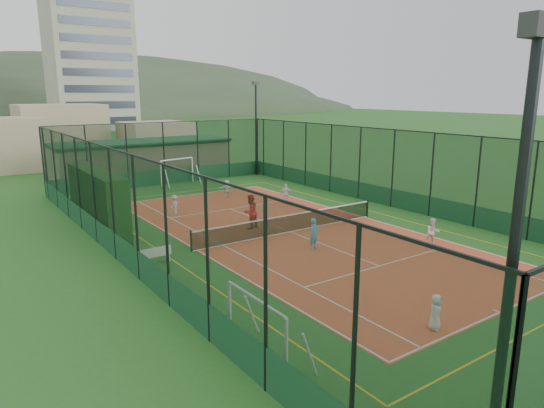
{
  "coord_description": "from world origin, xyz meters",
  "views": [
    {
      "loc": [
        -15.02,
        -19.95,
        7.28
      ],
      "look_at": [
        0.04,
        1.76,
        1.2
      ],
      "focal_mm": 32.0,
      "sensor_mm": 36.0,
      "label": 1
    }
  ],
  "objects_px": {
    "floodlight_ne": "(256,129)",
    "coach": "(250,212)",
    "futsal_goal_near": "(256,331)",
    "child_near_left": "(435,312)",
    "child_far_back": "(227,189)",
    "floodlight_sw": "(506,318)",
    "child_far_left": "(174,205)",
    "clubhouse": "(143,158)",
    "child_near_mid": "(314,234)",
    "white_bench": "(155,255)",
    "child_near_right": "(433,232)",
    "apartment_tower": "(89,52)",
    "futsal_goal_far": "(177,172)",
    "child_far_right": "(286,194)"
  },
  "relations": [
    {
      "from": "child_near_mid",
      "to": "coach",
      "type": "height_order",
      "value": "coach"
    },
    {
      "from": "white_bench",
      "to": "futsal_goal_near",
      "type": "bearing_deg",
      "value": -97.35
    },
    {
      "from": "apartment_tower",
      "to": "futsal_goal_far",
      "type": "distance_m",
      "value": 67.96
    },
    {
      "from": "child_far_left",
      "to": "child_far_back",
      "type": "distance_m",
      "value": 5.73
    },
    {
      "from": "apartment_tower",
      "to": "child_near_left",
      "type": "height_order",
      "value": "apartment_tower"
    },
    {
      "from": "child_near_mid",
      "to": "coach",
      "type": "xyz_separation_m",
      "value": [
        -0.55,
        4.78,
        0.18
      ]
    },
    {
      "from": "child_far_left",
      "to": "child_far_back",
      "type": "relative_size",
      "value": 0.98
    },
    {
      "from": "futsal_goal_far",
      "to": "child_near_left",
      "type": "xyz_separation_m",
      "value": [
        -3.68,
        -27.81,
        -0.43
      ]
    },
    {
      "from": "child_far_back",
      "to": "coach",
      "type": "xyz_separation_m",
      "value": [
        -2.98,
        -7.83,
        0.32
      ]
    },
    {
      "from": "child_near_mid",
      "to": "futsal_goal_near",
      "type": "bearing_deg",
      "value": -158.71
    },
    {
      "from": "child_near_right",
      "to": "child_far_back",
      "type": "xyz_separation_m",
      "value": [
        -2.61,
        15.5,
        -0.07
      ]
    },
    {
      "from": "floodlight_sw",
      "to": "floodlight_ne",
      "type": "xyz_separation_m",
      "value": [
        17.2,
        33.2,
        0.0
      ]
    },
    {
      "from": "apartment_tower",
      "to": "white_bench",
      "type": "bearing_deg",
      "value": -103.48
    },
    {
      "from": "white_bench",
      "to": "child_far_back",
      "type": "xyz_separation_m",
      "value": [
        9.38,
        10.19,
        0.23
      ]
    },
    {
      "from": "white_bench",
      "to": "floodlight_ne",
      "type": "bearing_deg",
      "value": 43.36
    },
    {
      "from": "floodlight_sw",
      "to": "child_near_mid",
      "type": "bearing_deg",
      "value": 60.28
    },
    {
      "from": "child_far_right",
      "to": "apartment_tower",
      "type": "bearing_deg",
      "value": -75.51
    },
    {
      "from": "apartment_tower",
      "to": "child_far_right",
      "type": "height_order",
      "value": "apartment_tower"
    },
    {
      "from": "floodlight_sw",
      "to": "clubhouse",
      "type": "relative_size",
      "value": 0.54
    },
    {
      "from": "futsal_goal_far",
      "to": "child_far_back",
      "type": "distance_m",
      "value": 6.89
    },
    {
      "from": "clubhouse",
      "to": "child_far_left",
      "type": "relative_size",
      "value": 12.45
    },
    {
      "from": "white_bench",
      "to": "child_near_right",
      "type": "xyz_separation_m",
      "value": [
        12.0,
        -5.31,
        0.3
      ]
    },
    {
      "from": "apartment_tower",
      "to": "futsal_goal_near",
      "type": "xyz_separation_m",
      "value": [
        -20.5,
        -91.77,
        -14.05
      ]
    },
    {
      "from": "futsal_goal_near",
      "to": "child_near_left",
      "type": "xyz_separation_m",
      "value": [
        5.65,
        -1.61,
        -0.35
      ]
    },
    {
      "from": "floodlight_sw",
      "to": "child_far_left",
      "type": "bearing_deg",
      "value": 77.93
    },
    {
      "from": "futsal_goal_near",
      "to": "child_far_left",
      "type": "relative_size",
      "value": 2.4
    },
    {
      "from": "child_near_left",
      "to": "child_far_back",
      "type": "relative_size",
      "value": 0.94
    },
    {
      "from": "floodlight_sw",
      "to": "child_far_back",
      "type": "relative_size",
      "value": 6.62
    },
    {
      "from": "clubhouse",
      "to": "white_bench",
      "type": "relative_size",
      "value": 10.71
    },
    {
      "from": "white_bench",
      "to": "child_far_left",
      "type": "distance_m",
      "value": 8.74
    },
    {
      "from": "child_far_left",
      "to": "coach",
      "type": "xyz_separation_m",
      "value": [
        2.15,
        -5.27,
        0.34
      ]
    },
    {
      "from": "clubhouse",
      "to": "coach",
      "type": "xyz_separation_m",
      "value": [
        -1.39,
        -20.23,
        -0.62
      ]
    },
    {
      "from": "clubhouse",
      "to": "child_far_back",
      "type": "relative_size",
      "value": 12.19
    },
    {
      "from": "child_far_left",
      "to": "coach",
      "type": "bearing_deg",
      "value": 77.97
    },
    {
      "from": "child_far_left",
      "to": "child_far_back",
      "type": "xyz_separation_m",
      "value": [
        5.13,
        2.57,
        0.01
      ]
    },
    {
      "from": "futsal_goal_near",
      "to": "futsal_goal_far",
      "type": "height_order",
      "value": "futsal_goal_far"
    },
    {
      "from": "floodlight_sw",
      "to": "child_near_right",
      "type": "height_order",
      "value": "floodlight_sw"
    },
    {
      "from": "child_far_right",
      "to": "coach",
      "type": "xyz_separation_m",
      "value": [
        -5.21,
        -3.8,
        0.26
      ]
    },
    {
      "from": "floodlight_ne",
      "to": "coach",
      "type": "xyz_separation_m",
      "value": [
        -9.99,
        -14.83,
        -3.17
      ]
    },
    {
      "from": "child_near_mid",
      "to": "child_far_left",
      "type": "bearing_deg",
      "value": 84.93
    },
    {
      "from": "apartment_tower",
      "to": "child_far_back",
      "type": "height_order",
      "value": "apartment_tower"
    },
    {
      "from": "floodlight_ne",
      "to": "futsal_goal_near",
      "type": "height_order",
      "value": "floodlight_ne"
    },
    {
      "from": "floodlight_sw",
      "to": "apartment_tower",
      "type": "height_order",
      "value": "apartment_tower"
    },
    {
      "from": "coach",
      "to": "clubhouse",
      "type": "bearing_deg",
      "value": -109.83
    },
    {
      "from": "floodlight_sw",
      "to": "floodlight_ne",
      "type": "relative_size",
      "value": 1.0
    },
    {
      "from": "futsal_goal_far",
      "to": "coach",
      "type": "xyz_separation_m",
      "value": [
        -2.23,
        -14.67,
        -0.07
      ]
    },
    {
      "from": "child_near_left",
      "to": "child_far_left",
      "type": "bearing_deg",
      "value": 59.32
    },
    {
      "from": "white_bench",
      "to": "futsal_goal_near",
      "type": "distance_m",
      "value": 9.22
    },
    {
      "from": "child_near_left",
      "to": "clubhouse",
      "type": "bearing_deg",
      "value": 52.28
    },
    {
      "from": "apartment_tower",
      "to": "child_near_mid",
      "type": "distance_m",
      "value": 87.14
    }
  ]
}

